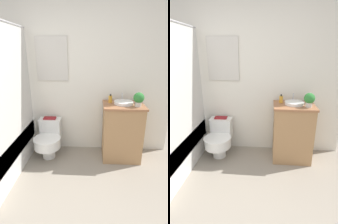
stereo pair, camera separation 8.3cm
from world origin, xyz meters
The scene contains 7 objects.
wall_back centered at (0.00, 1.90, 1.26)m, with size 3.40×0.07×2.50m.
toilet centered at (-0.27, 1.59, 0.31)m, with size 0.42×0.56×0.59m.
vanity centered at (0.89, 1.62, 0.45)m, with size 0.61×0.49×0.90m.
sink centered at (0.89, 1.64, 0.92)m, with size 0.29×0.32×0.13m.
soap_bottle centered at (0.70, 1.71, 0.95)m, with size 0.06×0.06×0.13m.
potted_plant centered at (1.08, 1.53, 1.01)m, with size 0.15×0.15×0.20m.
book_on_tank centered at (-0.27, 1.74, 0.61)m, with size 0.20×0.10×0.02m.
Camera 1 is at (0.44, -0.90, 1.65)m, focal length 28.00 mm.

